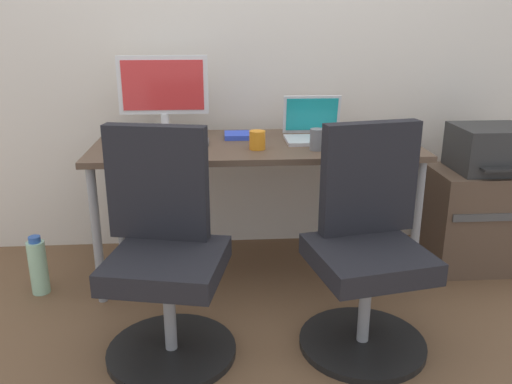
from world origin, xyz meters
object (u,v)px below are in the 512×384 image
object	(u,v)px
water_bottle_on_floor	(38,266)
open_laptop	(314,129)
office_chair_right	(367,250)
side_cabinet	(480,218)
office_chair_left	(165,256)
printer	(490,149)
desktop_monitor	(163,90)
coffee_mug	(258,140)

from	to	relation	value
water_bottle_on_floor	open_laptop	size ratio (longest dim) A/B	1.00
office_chair_right	side_cabinet	distance (m)	1.09
office_chair_left	water_bottle_on_floor	world-z (taller)	office_chair_left
office_chair_right	printer	size ratio (longest dim) A/B	2.35
printer	desktop_monitor	size ratio (longest dim) A/B	0.83
desktop_monitor	open_laptop	distance (m)	0.83
desktop_monitor	office_chair_left	bearing A→B (deg)	-86.19
office_chair_left	printer	bearing A→B (deg)	22.11
office_chair_left	open_laptop	xyz separation A→B (m)	(0.74, 0.77, 0.36)
office_chair_right	coffee_mug	size ratio (longest dim) A/B	10.22
desktop_monitor	open_laptop	world-z (taller)	desktop_monitor
side_cabinet	desktop_monitor	xyz separation A→B (m)	(-1.74, 0.23, 0.70)
side_cabinet	open_laptop	world-z (taller)	open_laptop
side_cabinet	printer	world-z (taller)	printer
water_bottle_on_floor	open_laptop	distance (m)	1.59
printer	coffee_mug	bearing A→B (deg)	-174.81
office_chair_right	desktop_monitor	xyz separation A→B (m)	(-0.90, 0.92, 0.55)
desktop_monitor	side_cabinet	bearing A→B (deg)	-7.61
office_chair_left	open_laptop	world-z (taller)	open_laptop
office_chair_right	coffee_mug	bearing A→B (deg)	126.21
office_chair_left	printer	size ratio (longest dim) A/B	2.35
desktop_monitor	open_laptop	size ratio (longest dim) A/B	1.55
office_chair_right	coffee_mug	world-z (taller)	office_chair_right
office_chair_left	side_cabinet	world-z (taller)	office_chair_left
office_chair_left	coffee_mug	bearing A→B (deg)	53.35
printer	water_bottle_on_floor	xyz separation A→B (m)	(-2.38, -0.16, -0.53)
side_cabinet	printer	bearing A→B (deg)	-90.00
printer	desktop_monitor	bearing A→B (deg)	172.36
office_chair_right	water_bottle_on_floor	size ratio (longest dim) A/B	3.03
office_chair_right	open_laptop	world-z (taller)	open_laptop
coffee_mug	printer	bearing A→B (deg)	5.19
office_chair_right	printer	distance (m)	1.11
water_bottle_on_floor	open_laptop	bearing A→B (deg)	9.79
office_chair_left	side_cabinet	bearing A→B (deg)	22.13
coffee_mug	office_chair_left	bearing A→B (deg)	-126.65
water_bottle_on_floor	coffee_mug	bearing A→B (deg)	2.56
office_chair_right	water_bottle_on_floor	bearing A→B (deg)	161.37
open_laptop	water_bottle_on_floor	bearing A→B (deg)	-170.21
office_chair_right	water_bottle_on_floor	xyz separation A→B (m)	(-1.54, 0.52, -0.28)
water_bottle_on_floor	coffee_mug	world-z (taller)	coffee_mug
office_chair_right	open_laptop	distance (m)	0.85
desktop_monitor	coffee_mug	distance (m)	0.63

